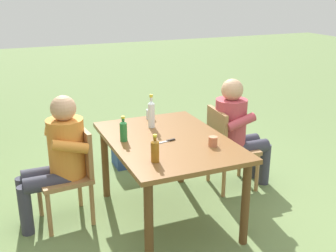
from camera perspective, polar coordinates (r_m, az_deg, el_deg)
ground_plane at (r=3.97m, az=0.00°, el=-12.38°), size 24.00×24.00×0.00m
dining_table at (r=3.66m, az=0.00°, el=-3.25°), size 1.41×1.00×0.78m
chair_far_right at (r=3.82m, az=-13.11°, el=-5.89°), size 0.48×0.48×0.87m
chair_near_right at (r=4.34m, az=8.08°, el=-2.51°), size 0.47×0.47×0.87m
person_in_white_shirt at (r=3.74m, az=-14.92°, el=-3.84°), size 0.47×0.61×1.18m
person_in_plaid_shirt at (r=4.33m, az=9.46°, el=-0.27°), size 0.47×0.61×1.18m
bottle_clear at (r=3.88m, az=-2.31°, el=1.76°), size 0.06×0.06×0.32m
bottle_green at (r=3.57m, az=-6.16°, el=-0.60°), size 0.06×0.06×0.22m
bottle_amber at (r=3.14m, az=-1.80°, el=-3.33°), size 0.06×0.06×0.22m
cup_glass at (r=4.16m, az=-2.48°, el=1.64°), size 0.08×0.08×0.10m
cup_terracotta at (r=3.47m, az=6.21°, el=-2.12°), size 0.08×0.08×0.08m
table_knife at (r=3.55m, az=-0.43°, el=-2.16°), size 0.06×0.24×0.01m
backpack_by_near_side at (r=4.94m, az=-6.30°, el=-3.16°), size 0.29×0.24×0.44m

